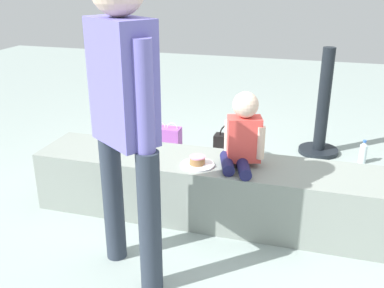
# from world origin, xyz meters

# --- Properties ---
(ground_plane) EXTENTS (12.00, 12.00, 0.00)m
(ground_plane) POSITION_xyz_m (0.00, 0.00, 0.00)
(ground_plane) COLOR #90A09B
(concrete_ledge) EXTENTS (2.54, 0.48, 0.41)m
(concrete_ledge) POSITION_xyz_m (0.00, 0.00, 0.21)
(concrete_ledge) COLOR gray
(concrete_ledge) RESTS_ON ground_plane
(child_seated) EXTENTS (0.29, 0.35, 0.48)m
(child_seated) POSITION_xyz_m (0.13, -0.01, 0.63)
(child_seated) COLOR #191A47
(child_seated) RESTS_ON concrete_ledge
(adult_standing) EXTENTS (0.42, 0.35, 1.64)m
(adult_standing) POSITION_xyz_m (-0.34, -0.70, 0.99)
(adult_standing) COLOR #2A3240
(adult_standing) RESTS_ON ground_plane
(cake_plate) EXTENTS (0.22, 0.22, 0.07)m
(cake_plate) POSITION_xyz_m (-0.14, -0.09, 0.44)
(cake_plate) COLOR white
(cake_plate) RESTS_ON concrete_ledge
(gift_bag) EXTENTS (0.26, 0.13, 0.34)m
(gift_bag) POSITION_xyz_m (-0.70, 0.88, 0.15)
(gift_bag) COLOR #B259BF
(gift_bag) RESTS_ON ground_plane
(railing_post) EXTENTS (0.36, 0.36, 0.97)m
(railing_post) POSITION_xyz_m (0.61, 1.39, 0.35)
(railing_post) COLOR black
(railing_post) RESTS_ON ground_plane
(water_bottle_near_gift) EXTENTS (0.07, 0.07, 0.21)m
(water_bottle_near_gift) POSITION_xyz_m (0.99, 1.26, 0.10)
(water_bottle_near_gift) COLOR silver
(water_bottle_near_gift) RESTS_ON ground_plane
(party_cup_red) EXTENTS (0.07, 0.07, 0.10)m
(party_cup_red) POSITION_xyz_m (-0.20, 0.52, 0.05)
(party_cup_red) COLOR red
(party_cup_red) RESTS_ON ground_plane
(handbag_black_leather) EXTENTS (0.33, 0.12, 0.33)m
(handbag_black_leather) POSITION_xyz_m (-0.13, 1.04, 0.11)
(handbag_black_leather) COLOR black
(handbag_black_leather) RESTS_ON ground_plane
(handbag_brown_canvas) EXTENTS (0.32, 0.15, 0.31)m
(handbag_brown_canvas) POSITION_xyz_m (0.20, 0.44, 0.10)
(handbag_brown_canvas) COLOR brown
(handbag_brown_canvas) RESTS_ON ground_plane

